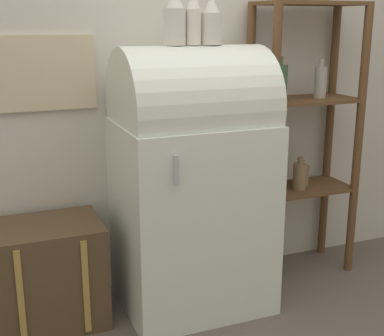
% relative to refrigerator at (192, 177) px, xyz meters
% --- Properties ---
extents(ground_plane, '(12.00, 12.00, 0.00)m').
position_rel_refrigerator_xyz_m(ground_plane, '(0.00, -0.23, -0.72)').
color(ground_plane, '#60564C').
extents(wall_back, '(7.00, 0.09, 2.70)m').
position_rel_refrigerator_xyz_m(wall_back, '(-0.00, 0.34, 0.63)').
color(wall_back, beige).
rests_on(wall_back, ground_plane).
extents(refrigerator, '(0.77, 0.67, 1.40)m').
position_rel_refrigerator_xyz_m(refrigerator, '(0.00, 0.00, 0.00)').
color(refrigerator, silver).
rests_on(refrigerator, ground_plane).
extents(suitcase_trunk, '(0.55, 0.43, 0.54)m').
position_rel_refrigerator_xyz_m(suitcase_trunk, '(-0.77, 0.07, -0.45)').
color(suitcase_trunk, brown).
rests_on(suitcase_trunk, ground_plane).
extents(shelf_unit, '(0.63, 0.34, 1.62)m').
position_rel_refrigerator_xyz_m(shelf_unit, '(0.76, 0.13, 0.20)').
color(shelf_unit, brown).
rests_on(shelf_unit, ground_plane).
extents(vase_left, '(0.11, 0.11, 0.27)m').
position_rel_refrigerator_xyz_m(vase_left, '(-0.09, 0.01, 0.81)').
color(vase_left, beige).
rests_on(vase_left, refrigerator).
extents(vase_center, '(0.08, 0.08, 0.26)m').
position_rel_refrigerator_xyz_m(vase_center, '(0.01, -0.00, 0.81)').
color(vase_center, silver).
rests_on(vase_center, refrigerator).
extents(vase_right, '(0.10, 0.10, 0.24)m').
position_rel_refrigerator_xyz_m(vase_right, '(0.10, -0.01, 0.79)').
color(vase_right, beige).
rests_on(vase_right, refrigerator).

